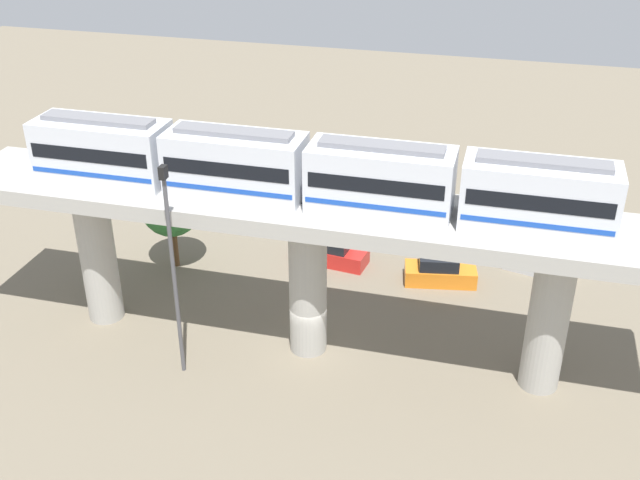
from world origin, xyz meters
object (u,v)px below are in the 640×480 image
(tree_near_viaduct, at_px, (171,206))
(signal_post, at_px, (173,265))
(parked_car_red, at_px, (333,252))
(train, at_px, (306,171))
(parked_car_orange, at_px, (440,271))
(parked_car_silver, at_px, (541,261))

(tree_near_viaduct, height_order, signal_post, signal_post)
(tree_near_viaduct, xyz_separation_m, signal_post, (-9.56, -4.64, 2.01))
(signal_post, bearing_deg, parked_car_red, -20.57)
(train, bearing_deg, parked_car_orange, -35.06)
(parked_car_orange, bearing_deg, train, 134.75)
(parked_car_red, bearing_deg, tree_near_viaduct, 114.23)
(parked_car_silver, xyz_separation_m, parked_car_red, (-2.15, 12.52, 0.00))
(parked_car_red, xyz_separation_m, tree_near_viaduct, (-2.80, 9.28, 3.30))
(train, height_order, tree_near_viaduct, train)
(parked_car_red, relative_size, signal_post, 0.40)
(parked_car_silver, bearing_deg, parked_car_orange, 129.77)
(train, distance_m, parked_car_silver, 18.56)
(tree_near_viaduct, bearing_deg, parked_car_orange, -82.30)
(parked_car_orange, bearing_deg, tree_near_viaduct, 87.50)
(parked_car_red, distance_m, tree_near_viaduct, 10.24)
(train, relative_size, tree_near_viaduct, 4.65)
(parked_car_silver, distance_m, parked_car_red, 12.70)
(parked_car_red, bearing_deg, signal_post, 166.88)
(parked_car_orange, bearing_deg, signal_post, 125.71)
(parked_car_silver, bearing_deg, train, 147.78)
(parked_car_silver, relative_size, parked_car_red, 1.03)
(parked_car_red, relative_size, tree_near_viaduct, 0.74)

